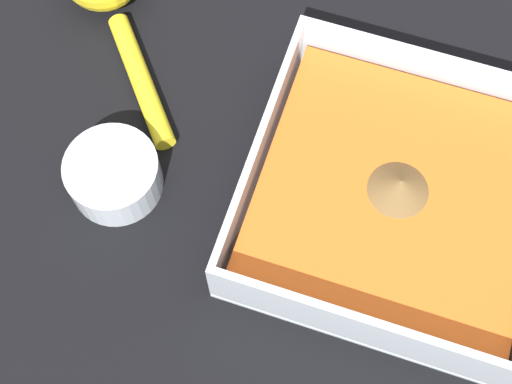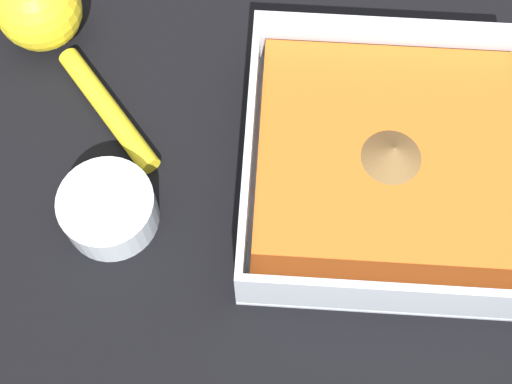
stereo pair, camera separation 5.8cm
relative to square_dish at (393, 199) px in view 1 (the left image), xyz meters
name	(u,v)px [view 1 (the left image)]	position (x,y,z in m)	size (l,w,h in m)	color
ground_plane	(372,193)	(-0.01, -0.02, -0.02)	(4.00, 4.00, 0.00)	black
square_dish	(393,199)	(0.00, 0.00, 0.00)	(0.24, 0.24, 0.07)	silver
spice_bowl	(114,176)	(0.05, -0.23, -0.01)	(0.08, 0.08, 0.04)	silver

